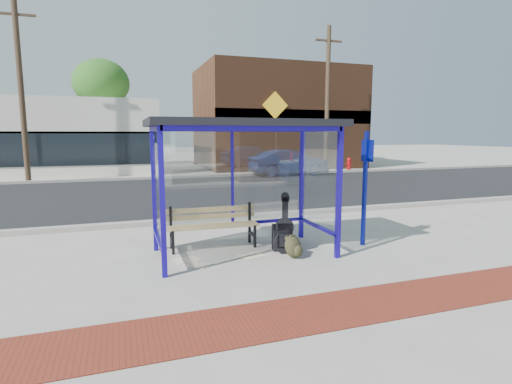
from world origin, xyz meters
name	(u,v)px	position (x,y,z in m)	size (l,w,h in m)	color
ground	(244,254)	(0.00, 0.00, 0.00)	(120.00, 120.00, 0.00)	#B2ADA0
brick_paver_strip	(307,313)	(0.00, -2.60, 0.01)	(60.00, 1.00, 0.01)	maroon
curb_near	(210,219)	(0.00, 2.90, 0.06)	(60.00, 0.25, 0.12)	gray
street_asphalt	(180,193)	(0.00, 8.00, 0.00)	(60.00, 10.00, 0.00)	black
curb_far	(165,177)	(0.00, 13.10, 0.06)	(60.00, 0.25, 0.12)	gray
far_sidewalk	(161,175)	(0.00, 15.00, 0.00)	(60.00, 4.00, 0.01)	#B2ADA0
bus_shelter	(242,140)	(0.00, 0.07, 2.07)	(3.30, 1.80, 2.42)	#1C0EA0
storefront_brown	(276,118)	(8.00, 18.49, 3.20)	(10.00, 7.08, 6.40)	#59331E
tree_mid	(101,84)	(-3.00, 22.00, 5.45)	(3.60, 3.60, 7.03)	#4C3826
tree_right	(314,92)	(12.50, 22.00, 5.45)	(3.60, 3.60, 7.03)	#4C3826
utility_pole_west	(21,89)	(-6.00, 13.40, 4.11)	(1.60, 0.24, 8.00)	#4C3826
utility_pole_east	(327,99)	(9.00, 13.40, 4.11)	(1.60, 0.24, 8.00)	#4C3826
bench	(212,224)	(-0.44, 0.61, 0.47)	(1.76, 0.49, 0.82)	black
guitar_bag	(285,233)	(0.72, -0.21, 0.39)	(0.40, 0.22, 1.06)	black
suitcase	(281,237)	(0.72, -0.01, 0.25)	(0.34, 0.25, 0.54)	black
backpack	(294,247)	(0.77, -0.51, 0.19)	(0.41, 0.39, 0.41)	#2C2C18
sign_post	(365,182)	(2.41, -0.19, 1.25)	(0.13, 0.27, 2.23)	#0C168B
newspaper_a	(187,260)	(-1.04, -0.02, 0.00)	(0.42, 0.33, 0.01)	white
newspaper_b	(198,265)	(-0.92, -0.36, 0.00)	(0.40, 0.31, 0.01)	white
newspaper_c	(252,256)	(0.10, -0.16, 0.00)	(0.41, 0.33, 0.01)	white
parked_car	(288,163)	(6.35, 12.59, 0.68)	(1.44, 4.12, 1.36)	#1B254C
fire_hydrant	(349,164)	(10.57, 13.49, 0.44)	(0.37, 0.24, 0.81)	#B50C11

